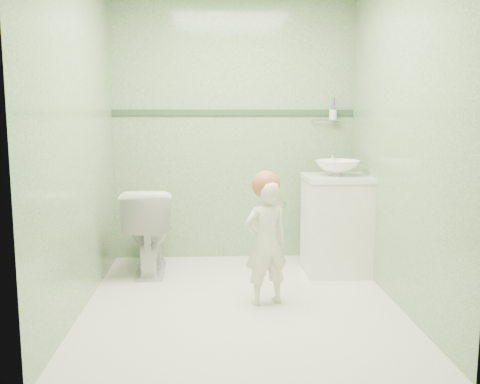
{
  "coord_description": "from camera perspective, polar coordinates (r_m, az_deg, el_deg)",
  "views": [
    {
      "loc": [
        -0.2,
        -3.66,
        1.35
      ],
      "look_at": [
        0.0,
        0.15,
        0.78
      ],
      "focal_mm": 39.97,
      "sensor_mm": 36.0,
      "label": 1
    }
  ],
  "objects": [
    {
      "name": "toilet",
      "position": [
        4.6,
        -9.7,
        -3.99
      ],
      "size": [
        0.44,
        0.73,
        0.73
      ],
      "primitive_type": "imported",
      "rotation": [
        0.0,
        0.0,
        3.18
      ],
      "color": "white",
      "rests_on": "ground"
    },
    {
      "name": "basin",
      "position": [
        4.51,
        10.36,
        2.54
      ],
      "size": [
        0.37,
        0.37,
        0.13
      ],
      "primitive_type": "imported",
      "color": "white",
      "rests_on": "counter"
    },
    {
      "name": "faucet",
      "position": [
        4.68,
        9.87,
        3.75
      ],
      "size": [
        0.03,
        0.13,
        0.18
      ],
      "color": "silver",
      "rests_on": "counter"
    },
    {
      "name": "hair_cap",
      "position": [
        3.72,
        2.78,
        0.79
      ],
      "size": [
        0.2,
        0.2,
        0.2
      ],
      "primitive_type": "sphere",
      "color": "#A95D3C",
      "rests_on": "toddler"
    },
    {
      "name": "ground",
      "position": [
        3.91,
        0.12,
        -11.72
      ],
      "size": [
        2.5,
        2.5,
        0.0
      ],
      "primitive_type": "plane",
      "color": "white",
      "rests_on": "ground"
    },
    {
      "name": "counter",
      "position": [
        4.52,
        10.33,
        1.48
      ],
      "size": [
        0.54,
        0.52,
        0.04
      ],
      "primitive_type": "cube",
      "color": "white",
      "rests_on": "vanity"
    },
    {
      "name": "teal_toothbrush",
      "position": [
        3.63,
        4.66,
        -1.34
      ],
      "size": [
        0.1,
        0.14,
        0.08
      ],
      "color": "#047E52",
      "rests_on": "toddler"
    },
    {
      "name": "trim_stripe",
      "position": [
        4.9,
        -0.68,
        8.48
      ],
      "size": [
        2.2,
        0.02,
        0.05
      ],
      "primitive_type": "cube",
      "color": "#304D34",
      "rests_on": "room_shell"
    },
    {
      "name": "vanity",
      "position": [
        4.58,
        10.2,
        -3.61
      ],
      "size": [
        0.52,
        0.5,
        0.8
      ],
      "primitive_type": "cube",
      "color": "silver",
      "rests_on": "ground"
    },
    {
      "name": "toddler",
      "position": [
        3.77,
        2.77,
        -5.43
      ],
      "size": [
        0.37,
        0.3,
        0.89
      ],
      "primitive_type": "imported",
      "rotation": [
        0.0,
        0.0,
        3.46
      ],
      "color": "white",
      "rests_on": "ground"
    },
    {
      "name": "cup_holder",
      "position": [
        4.97,
        9.8,
        8.14
      ],
      "size": [
        0.26,
        0.07,
        0.21
      ],
      "color": "silver",
      "rests_on": "room_shell"
    },
    {
      "name": "room_shell",
      "position": [
        3.67,
        0.12,
        6.15
      ],
      "size": [
        2.5,
        2.54,
        2.4
      ],
      "color": "gray",
      "rests_on": "ground"
    }
  ]
}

